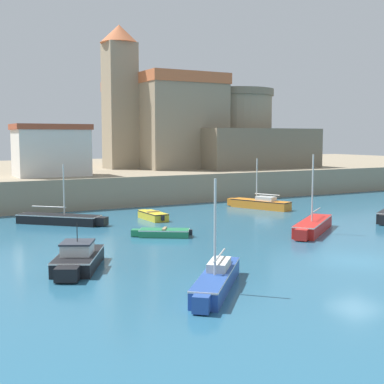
{
  "coord_description": "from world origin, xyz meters",
  "views": [
    {
      "loc": [
        -20.03,
        -19.32,
        6.28
      ],
      "look_at": [
        -0.22,
        17.01,
        2.0
      ],
      "focal_mm": 50.0,
      "sensor_mm": 36.0,
      "label": 1
    }
  ],
  "objects_px": {
    "harbor_shed_near_wharf": "(51,150)",
    "church": "(158,119)",
    "motorboat_black_5": "(78,259)",
    "dinghy_yellow_4": "(152,215)",
    "sailboat_orange_7": "(260,203)",
    "dinghy_green_0": "(163,232)",
    "sailboat_blue_8": "(216,279)",
    "sailboat_red_2": "(313,226)",
    "sailboat_black_1": "(61,219)",
    "fortress": "(237,140)"
  },
  "relations": [
    {
      "from": "sailboat_red_2",
      "to": "motorboat_black_5",
      "type": "bearing_deg",
      "value": -172.49
    },
    {
      "from": "dinghy_yellow_4",
      "to": "harbor_shed_near_wharf",
      "type": "distance_m",
      "value": 13.63
    },
    {
      "from": "dinghy_yellow_4",
      "to": "sailboat_blue_8",
      "type": "height_order",
      "value": "sailboat_blue_8"
    },
    {
      "from": "sailboat_red_2",
      "to": "sailboat_orange_7",
      "type": "bearing_deg",
      "value": 71.12
    },
    {
      "from": "sailboat_orange_7",
      "to": "sailboat_blue_8",
      "type": "bearing_deg",
      "value": -129.75
    },
    {
      "from": "harbor_shed_near_wharf",
      "to": "sailboat_orange_7",
      "type": "bearing_deg",
      "value": -34.69
    },
    {
      "from": "sailboat_orange_7",
      "to": "harbor_shed_near_wharf",
      "type": "relative_size",
      "value": 0.9
    },
    {
      "from": "sailboat_orange_7",
      "to": "motorboat_black_5",
      "type": "bearing_deg",
      "value": -146.48
    },
    {
      "from": "dinghy_green_0",
      "to": "sailboat_orange_7",
      "type": "height_order",
      "value": "sailboat_orange_7"
    },
    {
      "from": "motorboat_black_5",
      "to": "church",
      "type": "relative_size",
      "value": 0.31
    },
    {
      "from": "dinghy_green_0",
      "to": "harbor_shed_near_wharf",
      "type": "bearing_deg",
      "value": 96.94
    },
    {
      "from": "church",
      "to": "harbor_shed_near_wharf",
      "type": "relative_size",
      "value": 2.52
    },
    {
      "from": "dinghy_green_0",
      "to": "motorboat_black_5",
      "type": "bearing_deg",
      "value": -142.16
    },
    {
      "from": "harbor_shed_near_wharf",
      "to": "dinghy_green_0",
      "type": "bearing_deg",
      "value": -83.06
    },
    {
      "from": "motorboat_black_5",
      "to": "sailboat_orange_7",
      "type": "distance_m",
      "value": 24.4
    },
    {
      "from": "dinghy_green_0",
      "to": "church",
      "type": "distance_m",
      "value": 32.7
    },
    {
      "from": "sailboat_black_1",
      "to": "motorboat_black_5",
      "type": "height_order",
      "value": "sailboat_black_1"
    },
    {
      "from": "sailboat_orange_7",
      "to": "fortress",
      "type": "distance_m",
      "value": 19.48
    },
    {
      "from": "motorboat_black_5",
      "to": "sailboat_orange_7",
      "type": "xyz_separation_m",
      "value": [
        20.34,
        13.48,
        -0.03
      ]
    },
    {
      "from": "dinghy_yellow_4",
      "to": "church",
      "type": "distance_m",
      "value": 25.85
    },
    {
      "from": "dinghy_yellow_4",
      "to": "fortress",
      "type": "distance_m",
      "value": 26.92
    },
    {
      "from": "sailboat_red_2",
      "to": "fortress",
      "type": "relative_size",
      "value": 0.43
    },
    {
      "from": "motorboat_black_5",
      "to": "church",
      "type": "height_order",
      "value": "church"
    },
    {
      "from": "church",
      "to": "sailboat_orange_7",
      "type": "bearing_deg",
      "value": -89.69
    },
    {
      "from": "harbor_shed_near_wharf",
      "to": "dinghy_yellow_4",
      "type": "bearing_deg",
      "value": -68.79
    },
    {
      "from": "dinghy_yellow_4",
      "to": "sailboat_orange_7",
      "type": "xyz_separation_m",
      "value": [
        10.87,
        1.18,
        0.14
      ]
    },
    {
      "from": "sailboat_red_2",
      "to": "sailboat_blue_8",
      "type": "height_order",
      "value": "sailboat_red_2"
    },
    {
      "from": "sailboat_black_1",
      "to": "fortress",
      "type": "height_order",
      "value": "fortress"
    },
    {
      "from": "motorboat_black_5",
      "to": "church",
      "type": "distance_m",
      "value": 40.66
    },
    {
      "from": "sailboat_black_1",
      "to": "sailboat_red_2",
      "type": "distance_m",
      "value": 17.79
    },
    {
      "from": "sailboat_blue_8",
      "to": "sailboat_black_1",
      "type": "bearing_deg",
      "value": 93.61
    },
    {
      "from": "sailboat_red_2",
      "to": "sailboat_orange_7",
      "type": "relative_size",
      "value": 1.02
    },
    {
      "from": "motorboat_black_5",
      "to": "sailboat_red_2",
      "type": "bearing_deg",
      "value": 7.51
    },
    {
      "from": "sailboat_blue_8",
      "to": "church",
      "type": "bearing_deg",
      "value": 68.18
    },
    {
      "from": "dinghy_green_0",
      "to": "sailboat_red_2",
      "type": "relative_size",
      "value": 0.58
    },
    {
      "from": "sailboat_blue_8",
      "to": "harbor_shed_near_wharf",
      "type": "relative_size",
      "value": 0.8
    },
    {
      "from": "fortress",
      "to": "sailboat_black_1",
      "type": "bearing_deg",
      "value": -147.51
    },
    {
      "from": "sailboat_blue_8",
      "to": "church",
      "type": "relative_size",
      "value": 0.32
    },
    {
      "from": "sailboat_red_2",
      "to": "dinghy_yellow_4",
      "type": "relative_size",
      "value": 1.59
    },
    {
      "from": "sailboat_red_2",
      "to": "sailboat_blue_8",
      "type": "relative_size",
      "value": 1.14
    },
    {
      "from": "sailboat_red_2",
      "to": "sailboat_blue_8",
      "type": "xyz_separation_m",
      "value": [
        -12.49,
        -8.36,
        0.01
      ]
    },
    {
      "from": "motorboat_black_5",
      "to": "sailboat_blue_8",
      "type": "distance_m",
      "value": 7.36
    },
    {
      "from": "sailboat_black_1",
      "to": "harbor_shed_near_wharf",
      "type": "bearing_deg",
      "value": 78.88
    },
    {
      "from": "dinghy_green_0",
      "to": "sailboat_black_1",
      "type": "relative_size",
      "value": 0.63
    },
    {
      "from": "harbor_shed_near_wharf",
      "to": "church",
      "type": "bearing_deg",
      "value": 33.51
    },
    {
      "from": "dinghy_yellow_4",
      "to": "sailboat_orange_7",
      "type": "relative_size",
      "value": 0.64
    },
    {
      "from": "sailboat_black_1",
      "to": "sailboat_red_2",
      "type": "relative_size",
      "value": 0.93
    },
    {
      "from": "sailboat_red_2",
      "to": "church",
      "type": "relative_size",
      "value": 0.36
    },
    {
      "from": "dinghy_green_0",
      "to": "fortress",
      "type": "bearing_deg",
      "value": 48.52
    },
    {
      "from": "sailboat_blue_8",
      "to": "harbor_shed_near_wharf",
      "type": "height_order",
      "value": "harbor_shed_near_wharf"
    }
  ]
}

